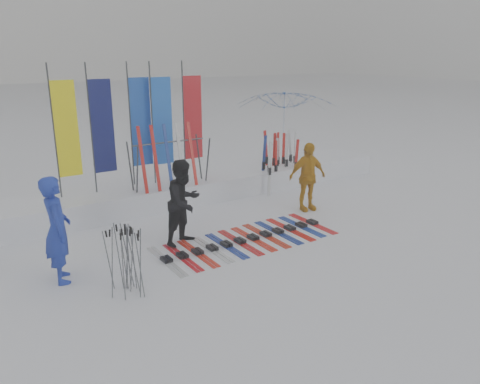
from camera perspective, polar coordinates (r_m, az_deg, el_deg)
ground at (r=9.56m, az=4.32°, el=-8.28°), size 120.00×120.00×0.00m
snow_bank at (r=13.15m, az=-7.94°, el=0.10°), size 14.00×1.60×0.60m
person_blue at (r=8.98m, az=-21.39°, el=-4.30°), size 0.56×0.78×1.98m
person_black at (r=10.11m, az=-6.84°, el=-1.23°), size 1.10×0.99×1.87m
person_yellow at (r=12.31m, az=8.20°, el=1.85°), size 1.11×0.61×1.80m
tent_canopy at (r=15.60m, az=5.61°, el=7.21°), size 3.77×3.82×2.92m
ski_row at (r=10.44m, az=0.84°, el=-5.78°), size 4.05×1.68×0.07m
pole_cluster at (r=8.35m, az=-13.64°, el=-8.04°), size 0.51×0.62×1.25m
feather_flags at (r=12.52m, az=-12.76°, el=8.14°), size 4.04×0.21×3.20m
ski_rack at (r=12.41m, az=-8.57°, el=4.24°), size 2.04×0.80×1.23m
upright_skis at (r=14.53m, az=4.74°, el=3.83°), size 1.65×1.09×1.70m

